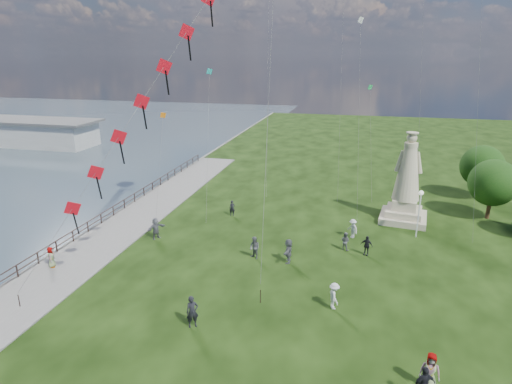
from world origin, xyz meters
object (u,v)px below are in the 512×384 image
(person_4, at_px, (430,371))
(person_10, at_px, (51,258))
(person_6, at_px, (232,208))
(person_8, at_px, (353,228))
(statue, at_px, (406,188))
(lamppost, at_px, (420,204))
(person_7, at_px, (345,241))
(person_5, at_px, (156,228))
(person_11, at_px, (288,251))
(person_0, at_px, (192,312))
(pier_pavilion, at_px, (16,131))
(person_2, at_px, (334,296))
(person_9, at_px, (367,245))
(person_1, at_px, (255,248))

(person_4, relative_size, person_10, 1.19)
(person_6, relative_size, person_8, 0.92)
(statue, bearing_deg, lamppost, -70.31)
(person_7, bearing_deg, person_8, -77.18)
(person_5, bearing_deg, person_4, -90.93)
(statue, distance_m, person_11, 14.07)
(lamppost, bearing_deg, person_0, -130.29)
(pier_pavilion, height_order, person_7, pier_pavilion)
(person_2, xyz_separation_m, person_10, (-19.92, 0.35, -0.07))
(person_2, bearing_deg, person_4, -162.26)
(pier_pavilion, bearing_deg, person_7, -27.79)
(person_5, height_order, person_6, person_5)
(person_5, height_order, person_9, person_5)
(pier_pavilion, xyz_separation_m, person_6, (46.52, -25.14, -1.09))
(person_5, height_order, person_11, person_11)
(pier_pavilion, xyz_separation_m, person_11, (53.26, -33.27, -0.92))
(lamppost, height_order, person_2, lamppost)
(person_0, relative_size, person_9, 1.20)
(statue, height_order, person_2, statue)
(person_1, bearing_deg, person_11, 33.35)
(person_5, bearing_deg, person_7, -53.15)
(person_2, height_order, person_8, person_2)
(lamppost, bearing_deg, person_4, -94.21)
(lamppost, relative_size, person_11, 2.22)
(person_9, relative_size, person_10, 1.02)
(person_0, xyz_separation_m, person_8, (8.37, 14.61, -0.13))
(person_8, xyz_separation_m, person_11, (-4.45, -5.65, 0.11))
(person_10, bearing_deg, person_4, -128.00)
(person_4, xyz_separation_m, person_8, (-3.89, 16.39, -0.11))
(lamppost, height_order, person_5, lamppost)
(pier_pavilion, height_order, person_4, pier_pavilion)
(person_0, relative_size, person_10, 1.22)
(person_2, relative_size, person_6, 1.12)
(person_11, bearing_deg, person_0, -26.74)
(person_7, relative_size, person_8, 0.90)
(person_1, bearing_deg, person_0, -65.06)
(person_8, bearing_deg, lamppost, 61.86)
(statue, distance_m, person_6, 16.01)
(person_2, xyz_separation_m, person_11, (-3.66, 5.25, 0.08))
(lamppost, relative_size, person_7, 2.79)
(statue, bearing_deg, person_6, -162.84)
(person_1, distance_m, person_6, 9.14)
(lamppost, xyz_separation_m, person_1, (-12.20, -7.03, -2.08))
(person_4, distance_m, person_5, 23.22)
(person_0, relative_size, person_7, 1.29)
(lamppost, bearing_deg, person_9, -132.55)
(person_11, bearing_deg, person_8, 138.63)
(statue, bearing_deg, person_7, -115.22)
(person_2, bearing_deg, person_11, 12.12)
(person_6, bearing_deg, person_4, -66.83)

